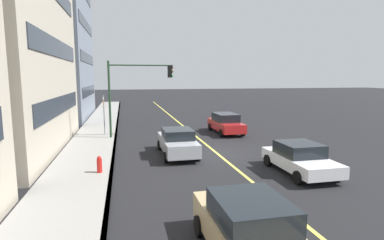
% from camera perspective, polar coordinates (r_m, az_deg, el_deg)
% --- Properties ---
extents(ground, '(200.00, 200.00, 0.00)m').
position_cam_1_polar(ground, '(18.82, 4.62, -6.16)').
color(ground, black).
extents(sidewalk_slab, '(80.00, 3.16, 0.15)m').
position_cam_1_polar(sidewalk_slab, '(18.13, -19.17, -6.89)').
color(sidewalk_slab, gray).
rests_on(sidewalk_slab, ground).
extents(curb_edge, '(80.00, 0.16, 0.15)m').
position_cam_1_polar(curb_edge, '(18.01, -14.40, -6.79)').
color(curb_edge, slate).
rests_on(curb_edge, ground).
extents(lane_stripe_center, '(80.00, 0.16, 0.01)m').
position_cam_1_polar(lane_stripe_center, '(18.82, 4.62, -6.14)').
color(lane_stripe_center, '#D8CC4C').
rests_on(lane_stripe_center, ground).
extents(building_glass_right, '(14.80, 10.59, 24.64)m').
position_cam_1_polar(building_glass_right, '(39.99, -27.08, 18.27)').
color(building_glass_right, slate).
rests_on(building_glass_right, ground).
extents(car_silver, '(4.64, 1.98, 1.58)m').
position_cam_1_polar(car_silver, '(18.19, -2.72, -4.07)').
color(car_silver, '#A8AAB2').
rests_on(car_silver, ground).
extents(car_red, '(4.75, 1.98, 1.62)m').
position_cam_1_polar(car_red, '(25.51, 6.24, -0.55)').
color(car_red, red).
rests_on(car_red, ground).
extents(car_tan, '(4.47, 2.01, 1.66)m').
position_cam_1_polar(car_tan, '(8.20, 10.57, -19.39)').
color(car_tan, tan).
rests_on(car_tan, ground).
extents(car_white, '(4.31, 2.12, 1.46)m').
position_cam_1_polar(car_white, '(15.74, 19.31, -6.63)').
color(car_white, silver).
rests_on(car_white, ground).
extents(traffic_light_mast, '(0.28, 4.80, 5.74)m').
position_cam_1_polar(traffic_light_mast, '(23.24, -10.54, 6.34)').
color(traffic_light_mast, '#1E3823').
rests_on(traffic_light_mast, ground).
extents(street_sign_post, '(0.60, 0.08, 3.19)m').
position_cam_1_polar(street_sign_post, '(24.62, -15.97, 1.31)').
color(street_sign_post, slate).
rests_on(street_sign_post, ground).
extents(fire_hydrant, '(0.24, 0.24, 0.94)m').
position_cam_1_polar(fire_hydrant, '(15.18, -16.75, -8.13)').
color(fire_hydrant, red).
rests_on(fire_hydrant, ground).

